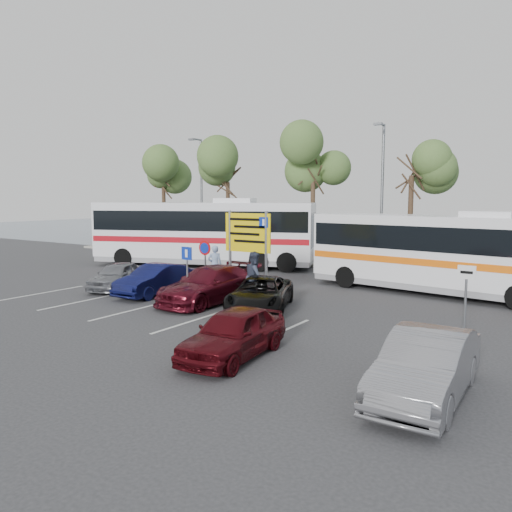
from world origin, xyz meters
The scene contains 25 objects.
ground centered at (0.00, 0.00, 0.00)m, with size 120.00×120.00×0.00m, color #2E2E31.
kerb_strip centered at (0.00, 14.00, 0.07)m, with size 44.00×2.40×0.15m, color gray.
seawall centered at (0.00, 16.00, 0.30)m, with size 48.00×0.80×0.60m, color gray.
sea centered at (0.00, 60.00, 0.01)m, with size 140.00×140.00×0.00m, color #405366.
tree_far_left centered at (-14.00, 14.00, 6.33)m, with size 3.20×3.20×7.60m.
tree_left centered at (-8.00, 14.00, 6.00)m, with size 3.20×3.20×7.20m.
tree_mid centered at (-1.50, 14.00, 6.65)m, with size 3.20×3.20×8.00m.
tree_right centered at (4.50, 14.00, 6.17)m, with size 3.20×3.20×7.40m.
street_lamp_left centered at (-10.00, 13.52, 4.60)m, with size 0.45×1.15×8.01m.
street_lamp_right centered at (3.00, 13.52, 4.60)m, with size 0.45×1.15×8.01m.
direction_sign centered at (1.00, 3.20, 2.43)m, with size 2.20×0.12×3.60m.
sign_no_stop centered at (-0.60, 2.38, 1.58)m, with size 0.60×0.08×2.35m.
sign_parking centered at (-0.20, 0.79, 1.47)m, with size 0.50×0.07×2.25m.
sign_taxi centered at (9.80, 1.49, 1.42)m, with size 0.50×0.07×2.20m.
lane_markings centered at (-1.14, -1.00, 0.00)m, with size 12.02×4.20×0.01m, color silver, non-canonical shape.
coach_bus_left centered at (-6.50, 9.51, 1.90)m, with size 13.31×7.25×4.10m.
coach_bus_right centered at (7.68, 8.15, 1.67)m, with size 11.79×3.98×3.60m.
car_silver_a centered at (-5.00, 1.50, 0.62)m, with size 1.45×3.61×1.23m, color gray.
car_blue centered at (-2.60, 1.50, 0.65)m, with size 1.38×3.95×1.30m, color #0E1242.
car_maroon centered at (0.32, 1.50, 0.71)m, with size 1.99×4.90×1.42m, color #550E1A.
car_red centered at (5.12, -3.50, 0.65)m, with size 1.53×3.80×1.30m, color #4D0B11.
suv_black centered at (2.72, 1.50, 0.61)m, with size 2.03×4.39×1.22m, color black.
car_silver_b centered at (10.00, -3.50, 0.70)m, with size 1.48×4.24×1.40m, color gray.
pedestrian_near centered at (-2.14, 5.00, 0.93)m, with size 0.68×0.45×1.87m, color #879EC5.
pedestrian_far centered at (1.68, 2.71, 1.01)m, with size 0.98×0.76×2.01m, color #383F54.
Camera 1 is at (12.52, -13.70, 4.14)m, focal length 35.00 mm.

